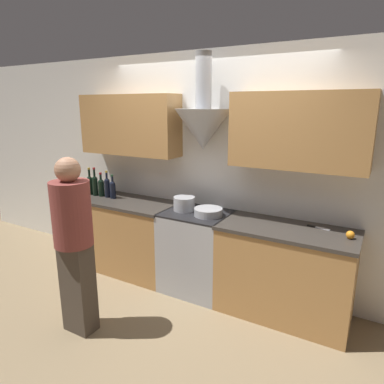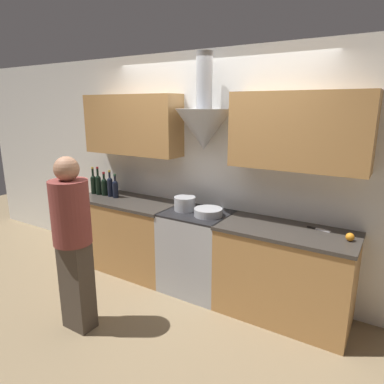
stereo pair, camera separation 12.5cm
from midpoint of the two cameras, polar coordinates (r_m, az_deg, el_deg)
ground_plane at (r=3.83m, az=-0.82°, el=-17.73°), size 12.00×12.00×0.00m
wall_back at (r=3.79m, az=3.77°, el=5.97°), size 8.40×0.60×2.60m
counter_left at (r=4.40m, az=-9.68°, el=-6.91°), size 1.32×0.62×0.90m
counter_right at (r=3.52m, az=16.03°, el=-12.92°), size 1.28×0.62×0.90m
stove_range at (r=3.85m, az=1.75°, el=-9.80°), size 0.70×0.60×0.90m
wine_bottle_0 at (r=4.61m, az=-15.36°, el=1.42°), size 0.07×0.07×0.35m
wine_bottle_1 at (r=4.55m, az=-14.59°, el=1.35°), size 0.07×0.07×0.36m
wine_bottle_2 at (r=4.49m, az=-13.64°, el=1.00°), size 0.08×0.08×0.30m
wine_bottle_3 at (r=4.42m, az=-12.71°, el=1.01°), size 0.07×0.07×0.34m
wine_bottle_4 at (r=4.35m, az=-11.86°, el=0.66°), size 0.07×0.07×0.30m
stock_pot at (r=3.75m, az=-0.25°, el=-1.94°), size 0.24×0.24×0.15m
mixing_bowl at (r=3.58m, az=3.72°, el=-3.38°), size 0.30×0.30×0.08m
orange_fruit at (r=3.25m, az=25.85°, el=-6.77°), size 0.07×0.07×0.07m
chefs_knife at (r=3.43m, az=21.36°, el=-5.80°), size 0.22×0.06×0.01m
person_foreground_left at (r=3.20m, az=-18.20°, el=-7.23°), size 0.33×0.33×1.61m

